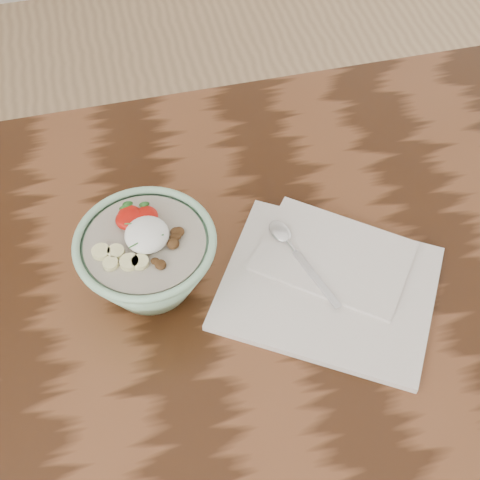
% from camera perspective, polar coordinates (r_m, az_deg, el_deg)
% --- Properties ---
extents(table, '(1.60, 0.90, 0.75)m').
position_cam_1_polar(table, '(1.01, 6.06, -7.31)').
color(table, '#351B0D').
rests_on(table, ground).
extents(breakfast_bowl, '(0.18, 0.18, 0.13)m').
position_cam_1_polar(breakfast_bowl, '(0.88, -7.89, -1.55)').
color(breakfast_bowl, '#96CAA4').
rests_on(breakfast_bowl, table).
extents(napkin, '(0.36, 0.34, 0.02)m').
position_cam_1_polar(napkin, '(0.93, 7.63, -3.48)').
color(napkin, silver).
rests_on(napkin, table).
extents(spoon, '(0.07, 0.17, 0.01)m').
position_cam_1_polar(spoon, '(0.95, 4.18, -0.24)').
color(spoon, silver).
rests_on(spoon, napkin).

